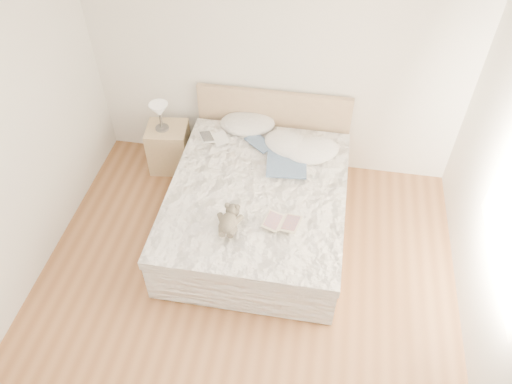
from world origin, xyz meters
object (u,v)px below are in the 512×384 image
at_px(table_lamp, 159,111).
at_px(photo_book, 214,138).
at_px(teddy_bear, 228,227).
at_px(childrens_book, 282,223).
at_px(bed, 258,204).
at_px(nightstand, 169,147).

height_order(table_lamp, photo_book, table_lamp).
distance_m(table_lamp, teddy_bear, 1.72).
xyz_separation_m(childrens_book, teddy_bear, (-0.46, -0.15, 0.02)).
bearing_deg(bed, teddy_bear, -104.58).
relative_size(nightstand, teddy_bear, 1.89).
xyz_separation_m(bed, photo_book, (-0.58, 0.57, 0.32)).
xyz_separation_m(nightstand, teddy_bear, (1.01, -1.37, 0.37)).
bearing_deg(childrens_book, teddy_bear, -149.77).
height_order(nightstand, teddy_bear, teddy_bear).
bearing_deg(table_lamp, nightstand, 17.27).
bearing_deg(nightstand, bed, -31.88).
xyz_separation_m(photo_book, childrens_book, (0.88, -1.06, 0.00)).
xyz_separation_m(bed, table_lamp, (-1.21, 0.72, 0.49)).
xyz_separation_m(photo_book, teddy_bear, (0.42, -1.21, 0.02)).
xyz_separation_m(bed, nightstand, (-1.17, 0.73, -0.03)).
bearing_deg(teddy_bear, bed, 73.52).
xyz_separation_m(nightstand, childrens_book, (1.47, -1.23, 0.35)).
bearing_deg(nightstand, childrens_book, -39.80).
relative_size(bed, nightstand, 3.83).
xyz_separation_m(nightstand, table_lamp, (-0.04, -0.01, 0.52)).
relative_size(table_lamp, childrens_book, 0.99).
bearing_deg(bed, childrens_book, -59.07).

